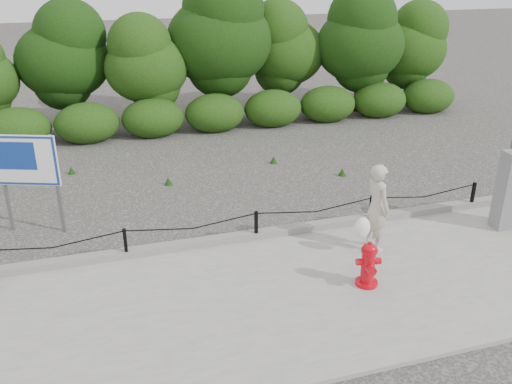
{
  "coord_description": "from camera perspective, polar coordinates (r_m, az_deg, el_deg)",
  "views": [
    {
      "loc": [
        -2.79,
        -9.02,
        5.15
      ],
      "look_at": [
        0.06,
        0.2,
        1.0
      ],
      "focal_mm": 38.0,
      "sensor_mm": 36.0,
      "label": 1
    }
  ],
  "objects": [
    {
      "name": "ground",
      "position": [
        10.76,
        0.01,
        -5.34
      ],
      "size": [
        90.0,
        90.0,
        0.0
      ],
      "primitive_type": "plane",
      "color": "#2D2B28",
      "rests_on": "ground"
    },
    {
      "name": "sidewalk",
      "position": [
        9.12,
        3.79,
        -10.86
      ],
      "size": [
        14.0,
        4.0,
        0.08
      ],
      "primitive_type": "cube",
      "color": "gray",
      "rests_on": "ground"
    },
    {
      "name": "curb",
      "position": [
        10.73,
        -0.07,
        -4.51
      ],
      "size": [
        14.0,
        0.22,
        0.14
      ],
      "primitive_type": "cube",
      "color": "slate",
      "rests_on": "sidewalk"
    },
    {
      "name": "chain_barrier",
      "position": [
        10.55,
        0.01,
        -3.16
      ],
      "size": [
        10.06,
        0.06,
        0.6
      ],
      "color": "black",
      "rests_on": "sidewalk"
    },
    {
      "name": "treeline",
      "position": [
        18.57,
        -5.46,
        14.77
      ],
      "size": [
        20.05,
        3.46,
        4.82
      ],
      "color": "black",
      "rests_on": "ground"
    },
    {
      "name": "fire_hydrant",
      "position": [
        9.3,
        11.73,
        -7.49
      ],
      "size": [
        0.44,
        0.47,
        0.81
      ],
      "rotation": [
        0.0,
        0.0,
        -0.19
      ],
      "color": "#BE0713",
      "rests_on": "sidewalk"
    },
    {
      "name": "pedestrian",
      "position": [
        10.28,
        12.5,
        -1.71
      ],
      "size": [
        0.75,
        0.67,
        1.7
      ],
      "rotation": [
        0.0,
        0.0,
        1.72
      ],
      "color": "#B4AE9A",
      "rests_on": "sidewalk"
    },
    {
      "name": "advertising_sign",
      "position": [
        11.53,
        -23.05,
        2.65
      ],
      "size": [
        1.22,
        0.51,
        2.06
      ],
      "rotation": [
        0.0,
        0.0,
        -0.36
      ],
      "color": "slate",
      "rests_on": "ground"
    }
  ]
}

